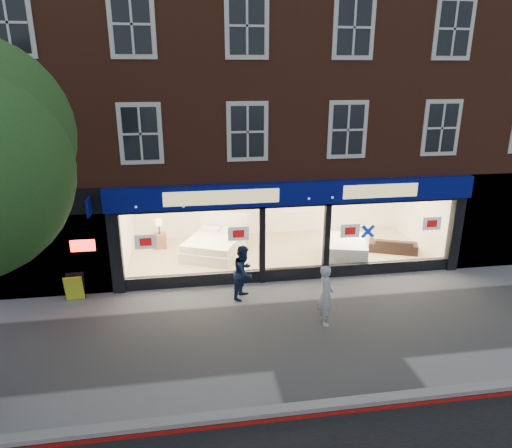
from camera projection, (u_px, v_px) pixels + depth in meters
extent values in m
plane|color=gray|center=(320.00, 329.00, 12.03)|extent=(120.00, 120.00, 0.00)
cube|color=#8C0A07|center=(365.00, 410.00, 9.12)|extent=(60.00, 0.10, 0.01)
cube|color=gray|center=(361.00, 401.00, 9.29)|extent=(60.00, 0.25, 0.12)
cube|color=tan|center=(280.00, 253.00, 16.93)|extent=(11.00, 4.50, 0.10)
cube|color=brown|center=(273.00, 65.00, 16.47)|extent=(19.00, 8.00, 6.70)
cube|color=navy|center=(297.00, 193.00, 13.79)|extent=(11.40, 0.28, 0.70)
cube|color=black|center=(293.00, 273.00, 14.85)|extent=(11.00, 0.18, 0.40)
cube|color=black|center=(116.00, 252.00, 13.67)|extent=(0.35, 0.30, 2.60)
cube|color=black|center=(454.00, 233.00, 15.28)|extent=(0.35, 0.30, 2.60)
cube|color=white|center=(191.00, 244.00, 13.90)|extent=(4.20, 0.02, 2.10)
cube|color=white|center=(392.00, 233.00, 14.85)|extent=(4.20, 0.02, 2.10)
cube|color=white|center=(293.00, 244.00, 14.71)|extent=(1.80, 0.02, 2.10)
cube|color=silver|center=(269.00, 204.00, 18.64)|extent=(11.00, 0.20, 2.60)
cube|color=#FFEAC6|center=(281.00, 186.00, 16.12)|extent=(11.00, 4.50, 0.12)
cube|color=black|center=(43.00, 242.00, 13.48)|extent=(3.80, 0.60, 3.30)
cube|color=#FF140C|center=(83.00, 246.00, 13.35)|extent=(0.70, 0.04, 0.35)
cube|color=black|center=(507.00, 219.00, 15.60)|extent=(4.00, 0.40, 3.30)
cube|color=white|center=(214.00, 250.00, 16.53)|extent=(2.55, 2.70, 0.37)
cube|color=white|center=(213.00, 242.00, 16.43)|extent=(2.44, 2.60, 0.27)
cube|color=white|center=(224.00, 229.00, 17.42)|extent=(1.79, 0.90, 1.29)
cube|color=white|center=(211.00, 229.00, 17.17)|extent=(0.77, 0.60, 0.13)
cube|color=white|center=(231.00, 231.00, 16.97)|extent=(0.77, 0.60, 0.13)
cube|color=brown|center=(160.00, 241.00, 17.21)|extent=(0.50, 0.50, 0.55)
cube|color=white|center=(344.00, 256.00, 16.19)|extent=(1.86, 2.13, 0.24)
cube|color=white|center=(344.00, 250.00, 16.11)|extent=(1.86, 2.13, 0.24)
cube|color=white|center=(344.00, 243.00, 16.04)|extent=(1.86, 2.13, 0.24)
imported|color=black|center=(393.00, 245.00, 16.84)|extent=(1.86, 1.30, 0.51)
cube|color=yellow|center=(75.00, 287.00, 13.44)|extent=(0.54, 0.36, 0.81)
imported|color=#B8BAC1|center=(326.00, 295.00, 12.05)|extent=(0.46, 0.65, 1.67)
imported|color=#192946|center=(244.00, 272.00, 13.47)|extent=(0.94, 1.00, 1.64)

